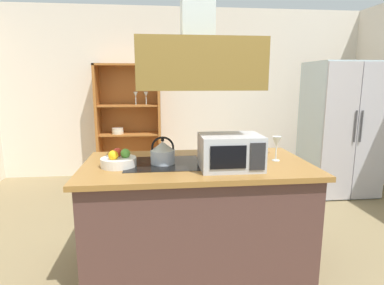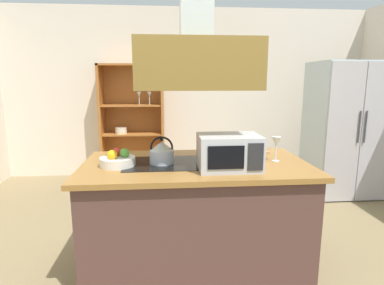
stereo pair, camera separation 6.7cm
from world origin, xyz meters
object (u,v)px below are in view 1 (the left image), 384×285
wine_glass_on_counter (277,143)px  fruit_bowl (119,161)px  dish_cabinet (129,129)px  refrigerator (340,129)px  kettle (163,152)px  microwave (230,152)px  cutting_board (247,151)px

wine_glass_on_counter → fruit_bowl: bearing=-178.3°
dish_cabinet → fruit_bowl: (0.14, -2.66, 0.15)m
refrigerator → kettle: 2.94m
kettle → microwave: size_ratio=0.48×
kettle → wine_glass_on_counter: bearing=-0.3°
cutting_board → refrigerator: bearing=36.4°
wine_glass_on_counter → dish_cabinet: bearing=118.5°
dish_cabinet → kettle: (0.48, -2.62, 0.19)m
dish_cabinet → fruit_bowl: dish_cabinet is taller
refrigerator → cutting_board: bearing=-143.6°
microwave → fruit_bowl: size_ratio=1.68×
cutting_board → wine_glass_on_counter: (0.14, -0.36, 0.14)m
refrigerator → dish_cabinet: (-2.96, 1.03, -0.10)m
kettle → cutting_board: kettle is taller
refrigerator → dish_cabinet: dish_cabinet is taller
wine_glass_on_counter → refrigerator: bearing=46.1°
cutting_board → fruit_bowl: size_ratio=1.24×
refrigerator → kettle: bearing=-147.3°
refrigerator → cutting_board: size_ratio=5.31×
wine_glass_on_counter → microwave: bearing=-156.1°
refrigerator → microwave: bearing=-137.7°
dish_cabinet → fruit_bowl: bearing=-87.0°
cutting_board → wine_glass_on_counter: bearing=-67.9°
dish_cabinet → wine_glass_on_counter: (1.42, -2.62, 0.25)m
refrigerator → dish_cabinet: size_ratio=1.00×
dish_cabinet → kettle: bearing=-79.6°
cutting_board → microwave: microwave is taller
kettle → fruit_bowl: (-0.34, -0.04, -0.05)m
refrigerator → wine_glass_on_counter: 2.22m
dish_cabinet → wine_glass_on_counter: size_ratio=8.78×
cutting_board → microwave: 0.63m
dish_cabinet → kettle: size_ratio=8.22×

